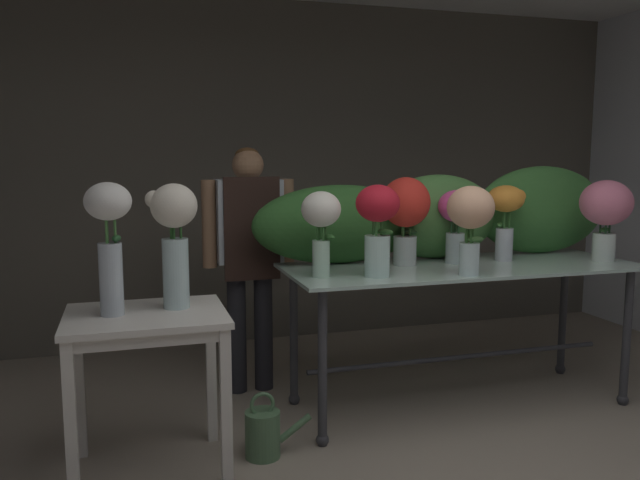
# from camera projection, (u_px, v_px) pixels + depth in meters

# --- Properties ---
(ground_plane) EXTENTS (7.55, 7.55, 0.00)m
(ground_plane) POSITION_uv_depth(u_px,v_px,m) (372.00, 405.00, 3.97)
(ground_plane) COLOR gray
(wall_back) EXTENTS (5.81, 0.12, 2.76)m
(wall_back) POSITION_uv_depth(u_px,v_px,m) (301.00, 173.00, 5.38)
(wall_back) COLOR #5B564C
(wall_back) RESTS_ON ground
(display_table_glass) EXTENTS (2.15, 0.80, 0.88)m
(display_table_glass) POSITION_uv_depth(u_px,v_px,m) (461.00, 287.00, 3.89)
(display_table_glass) COLOR #AFCCC0
(display_table_glass) RESTS_ON ground
(side_table_white) EXTENTS (0.74, 0.61, 0.79)m
(side_table_white) POSITION_uv_depth(u_px,v_px,m) (147.00, 335.00, 3.05)
(side_table_white) COLOR silver
(side_table_white) RESTS_ON ground
(florist) EXTENTS (0.59, 0.24, 1.58)m
(florist) POSITION_uv_depth(u_px,v_px,m) (249.00, 243.00, 4.10)
(florist) COLOR #232328
(florist) RESTS_ON ground
(foliage_backdrop) EXTENTS (2.46, 0.32, 0.58)m
(foliage_backdrop) POSITION_uv_depth(u_px,v_px,m) (441.00, 217.00, 4.10)
(foliage_backdrop) COLOR #2D6028
(foliage_backdrop) RESTS_ON display_table_glass
(vase_crimson_tulips) EXTENTS (0.24, 0.24, 0.50)m
(vase_crimson_tulips) POSITION_uv_depth(u_px,v_px,m) (378.00, 223.00, 3.47)
(vase_crimson_tulips) COLOR silver
(vase_crimson_tulips) RESTS_ON display_table_glass
(vase_scarlet_carnations) EXTENTS (0.33, 0.29, 0.53)m
(vase_scarlet_carnations) POSITION_uv_depth(u_px,v_px,m) (405.00, 210.00, 3.83)
(vase_scarlet_carnations) COLOR silver
(vase_scarlet_carnations) RESTS_ON display_table_glass
(vase_ivory_ranunculus) EXTENTS (0.22, 0.22, 0.47)m
(vase_ivory_ranunculus) POSITION_uv_depth(u_px,v_px,m) (321.00, 220.00, 3.46)
(vase_ivory_ranunculus) COLOR silver
(vase_ivory_ranunculus) RESTS_ON display_table_glass
(vase_rosy_hydrangea) EXTENTS (0.32, 0.32, 0.50)m
(vase_rosy_hydrangea) POSITION_uv_depth(u_px,v_px,m) (606.00, 209.00, 3.98)
(vase_rosy_hydrangea) COLOR silver
(vase_rosy_hydrangea) RESTS_ON display_table_glass
(vase_fuchsia_dahlias) EXTENTS (0.22, 0.22, 0.45)m
(vase_fuchsia_dahlias) POSITION_uv_depth(u_px,v_px,m) (455.00, 218.00, 3.90)
(vase_fuchsia_dahlias) COLOR silver
(vase_fuchsia_dahlias) RESTS_ON display_table_glass
(vase_sunset_lilies) EXTENTS (0.26, 0.23, 0.47)m
(vase_sunset_lilies) POSITION_uv_depth(u_px,v_px,m) (506.00, 211.00, 3.99)
(vase_sunset_lilies) COLOR silver
(vase_sunset_lilies) RESTS_ON display_table_glass
(vase_peach_stock) EXTENTS (0.26, 0.26, 0.49)m
(vase_peach_stock) POSITION_uv_depth(u_px,v_px,m) (470.00, 216.00, 3.50)
(vase_peach_stock) COLOR silver
(vase_peach_stock) RESTS_ON display_table_glass
(vase_white_roses_tall) EXTENTS (0.21, 0.21, 0.62)m
(vase_white_roses_tall) POSITION_uv_depth(u_px,v_px,m) (109.00, 234.00, 2.94)
(vase_white_roses_tall) COLOR silver
(vase_white_roses_tall) RESTS_ON side_table_white
(vase_cream_lisianthus_tall) EXTENTS (0.25, 0.22, 0.61)m
(vase_cream_lisianthus_tall) POSITION_uv_depth(u_px,v_px,m) (174.00, 235.00, 3.09)
(vase_cream_lisianthus_tall) COLOR silver
(vase_cream_lisianthus_tall) RESTS_ON side_table_white
(watering_can) EXTENTS (0.35, 0.18, 0.34)m
(watering_can) POSITION_uv_depth(u_px,v_px,m) (264.00, 433.00, 3.28)
(watering_can) COLOR #4C704C
(watering_can) RESTS_ON ground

